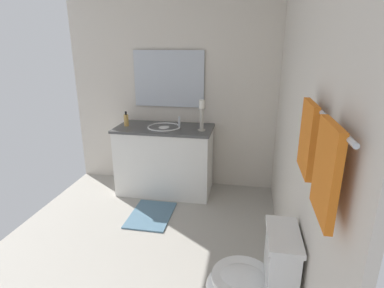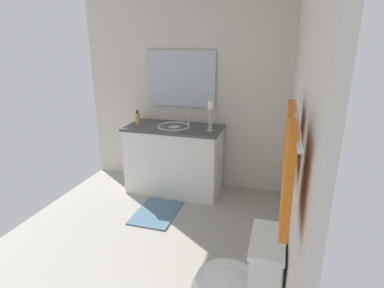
% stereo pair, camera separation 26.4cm
% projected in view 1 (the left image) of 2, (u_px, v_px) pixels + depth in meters
% --- Properties ---
extents(floor, '(2.97, 2.63, 0.02)m').
position_uv_depth(floor, '(138.00, 247.00, 2.86)').
color(floor, '#B2ADA3').
rests_on(floor, ground).
extents(wall_back, '(2.97, 0.04, 2.45)m').
position_uv_depth(wall_back, '(299.00, 125.00, 2.26)').
color(wall_back, silver).
rests_on(wall_back, ground).
extents(wall_left, '(0.04, 2.63, 2.45)m').
position_uv_depth(wall_left, '(173.00, 91.00, 3.87)').
color(wall_left, silver).
rests_on(wall_left, ground).
extents(vanity_cabinet, '(0.58, 1.17, 0.84)m').
position_uv_depth(vanity_cabinet, '(165.00, 160.00, 3.82)').
color(vanity_cabinet, white).
rests_on(vanity_cabinet, ground).
extents(sink_basin, '(0.40, 0.40, 0.24)m').
position_uv_depth(sink_basin, '(164.00, 130.00, 3.71)').
color(sink_basin, white).
rests_on(sink_basin, vanity_cabinet).
extents(mirror, '(0.02, 0.88, 0.68)m').
position_uv_depth(mirror, '(169.00, 79.00, 3.79)').
color(mirror, silver).
extents(candle_holder_tall, '(0.09, 0.09, 0.35)m').
position_uv_depth(candle_holder_tall, '(202.00, 114.00, 3.49)').
color(candle_holder_tall, '#B7B2A5').
rests_on(candle_holder_tall, vanity_cabinet).
extents(soap_bottle, '(0.06, 0.06, 0.18)m').
position_uv_depth(soap_bottle, '(126.00, 120.00, 3.73)').
color(soap_bottle, '#E5B259').
rests_on(soap_bottle, vanity_cabinet).
extents(toilet, '(0.39, 0.54, 0.75)m').
position_uv_depth(toilet, '(253.00, 283.00, 1.92)').
color(toilet, white).
rests_on(toilet, ground).
extents(towel_bar, '(0.82, 0.02, 0.02)m').
position_uv_depth(towel_bar, '(325.00, 116.00, 1.28)').
color(towel_bar, silver).
extents(towel_near_vanity, '(0.28, 0.03, 0.36)m').
position_uv_depth(towel_near_vanity, '(308.00, 138.00, 1.52)').
color(towel_near_vanity, orange).
rests_on(towel_near_vanity, towel_bar).
extents(towel_center, '(0.28, 0.03, 0.37)m').
position_uv_depth(towel_center, '(326.00, 171.00, 1.14)').
color(towel_center, orange).
rests_on(towel_center, towel_bar).
extents(bath_mat, '(0.60, 0.44, 0.02)m').
position_uv_depth(bath_mat, '(151.00, 215.00, 3.37)').
color(bath_mat, slate).
rests_on(bath_mat, ground).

